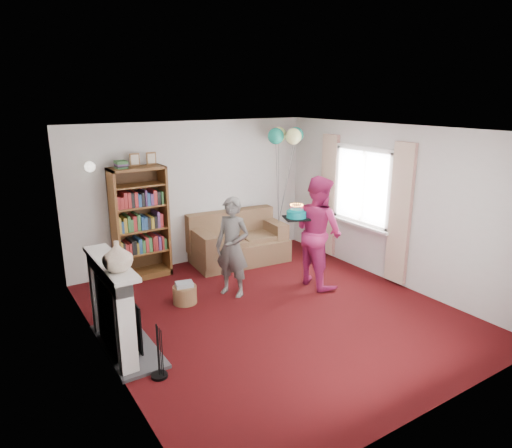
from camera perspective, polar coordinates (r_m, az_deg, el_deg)
ground at (r=6.48m, az=2.24°, el=-10.96°), size 5.00×5.00×0.00m
wall_back at (r=8.14m, az=-7.84°, el=3.85°), size 4.50×0.02×2.50m
wall_left at (r=5.13m, az=-18.87°, el=-4.04°), size 0.02×5.00×2.50m
wall_right at (r=7.51m, az=16.66°, el=2.32°), size 0.02×5.00×2.50m
ceiling at (r=5.80m, az=2.51°, el=11.73°), size 4.50×5.00×0.01m
fireplace at (r=5.61m, az=-16.97°, el=-10.28°), size 0.55×1.80×1.12m
window_bay at (r=7.87m, az=13.09°, el=2.83°), size 0.14×2.02×2.20m
wall_sconce at (r=7.34m, az=-20.07°, el=6.75°), size 0.16×0.23×0.16m
bookcase at (r=7.65m, az=-14.36°, el=0.04°), size 0.87×0.42×2.04m
sofa at (r=8.28m, az=-2.33°, el=-2.37°), size 1.68×0.89×0.89m
wicker_basket at (r=6.76m, az=-8.89°, el=-8.60°), size 0.35×0.35×0.32m
person_striped at (r=6.76m, az=-2.97°, el=-2.90°), size 0.58×0.65×1.50m
person_magenta at (r=7.16m, az=7.79°, el=-0.93°), size 0.67×0.86×1.75m
birthday_cake at (r=6.89m, az=5.06°, el=1.21°), size 0.36×0.36×0.22m
balloons at (r=8.31m, az=3.76°, el=10.97°), size 0.73×0.73×1.70m
mantel_vase at (r=5.01m, az=-16.94°, el=-3.86°), size 0.41×0.41×0.33m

